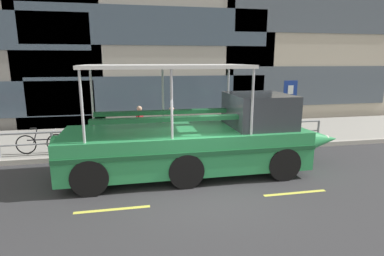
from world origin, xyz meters
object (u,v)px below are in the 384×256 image
Objects in this scene: pedestrian_near_bow at (268,115)px; pedestrian_mid_right at (140,121)px; leaned_bicycle at (41,143)px; pedestrian_mid_left at (172,121)px; parking_sign at (289,100)px; duck_tour_boat at (201,139)px.

pedestrian_near_bow reaches higher than pedestrian_mid_right.
leaned_bicycle is 4.92m from pedestrian_mid_left.
pedestrian_mid_right is at bearing 175.81° from pedestrian_near_bow.
pedestrian_near_bow is 1.13× the size of pedestrian_mid_left.
pedestrian_near_bow is (-0.81, 0.27, -0.68)m from parking_sign.
duck_tour_boat is at bearing -140.59° from pedestrian_near_bow.
pedestrian_near_bow is at bearing -4.19° from pedestrian_mid_right.
pedestrian_mid_right is at bearing 173.86° from parking_sign.
pedestrian_near_bow is at bearing 39.41° from duck_tour_boat.
duck_tour_boat is (-4.43, -2.70, -0.81)m from parking_sign.
leaned_bicycle is 1.03× the size of pedestrian_near_bow.
pedestrian_mid_right is (-6.23, 0.67, -0.78)m from parking_sign.
pedestrian_mid_left is (-4.15, 0.07, -0.12)m from pedestrian_near_bow.
leaned_bicycle is 3.72m from pedestrian_mid_right.
pedestrian_mid_right is (-1.27, 0.33, 0.01)m from pedestrian_mid_left.
pedestrian_mid_right is (-5.42, 0.40, -0.10)m from pedestrian_near_bow.
pedestrian_mid_right is (-1.80, 3.37, 0.02)m from duck_tour_boat.
pedestrian_mid_left is at bearing -14.43° from pedestrian_mid_right.
leaned_bicycle is 5.98m from duck_tour_boat.
pedestrian_mid_left is at bearing 5.91° from leaned_bicycle.
pedestrian_mid_right is (3.59, 0.83, 0.54)m from leaned_bicycle.
pedestrian_near_bow is (3.62, 2.97, 0.13)m from duck_tour_boat.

